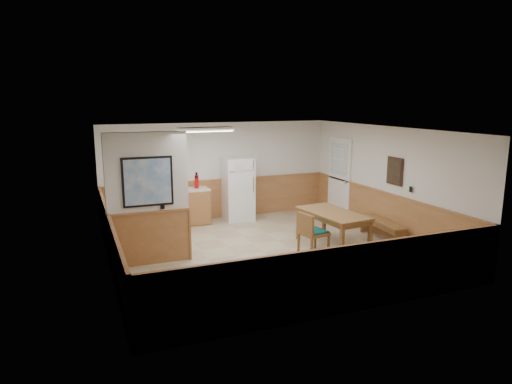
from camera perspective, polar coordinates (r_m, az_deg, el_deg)
name	(u,v)px	position (r m, az deg, el deg)	size (l,w,h in m)	color
ground	(263,252)	(9.46, 0.89, -7.48)	(6.00, 6.00, 0.00)	tan
ceiling	(263,130)	(8.96, 0.94, 7.82)	(6.00, 6.00, 0.02)	white
back_wall	(219,171)	(11.91, -4.69, 2.65)	(6.00, 0.02, 2.50)	white
right_wall	(386,182)	(10.63, 15.99, 1.17)	(0.02, 6.00, 2.50)	white
left_wall	(106,205)	(8.46, -18.19, -1.55)	(0.02, 6.00, 2.50)	white
wainscot_back	(219,199)	(12.03, -4.60, -0.90)	(6.00, 0.04, 1.00)	#BC724B
wainscot_right	(384,215)	(10.78, 15.69, -2.76)	(0.04, 6.00, 1.00)	#BC724B
wainscot_left	(110,245)	(8.65, -17.75, -6.39)	(0.04, 6.00, 1.00)	#BC724B
partition_wall	(148,200)	(8.72, -13.36, -1.01)	(1.50, 0.20, 2.50)	white
kitchen_counter	(176,207)	(11.46, -9.93, -1.86)	(2.20, 0.61, 1.00)	#A26139
exterior_door	(339,178)	(12.18, 10.36, 1.75)	(0.07, 1.02, 2.15)	white
kitchen_window	(136,164)	(11.41, -14.82, 3.44)	(0.80, 0.04, 1.00)	white
wall_painting	(395,171)	(10.33, 16.95, 2.51)	(0.04, 0.50, 0.60)	#372016
fluorescent_fixture	(206,129)	(9.93, -6.31, 7.80)	(1.20, 0.30, 0.09)	white
refrigerator	(238,189)	(11.76, -2.27, 0.39)	(0.74, 0.73, 1.62)	white
dining_table	(333,216)	(9.75, 9.58, -3.03)	(1.00, 1.74, 0.75)	olive
dining_bench	(383,226)	(10.48, 15.54, -4.06)	(0.46, 1.48, 0.45)	olive
dining_chair	(310,230)	(9.26, 6.78, -4.77)	(0.75, 0.57, 0.85)	olive
fire_extinguisher	(197,181)	(11.43, -7.43, 1.34)	(0.12, 0.12, 0.40)	red
soap_bottle	(132,189)	(11.15, -15.19, 0.38)	(0.07, 0.07, 0.20)	#1A9229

